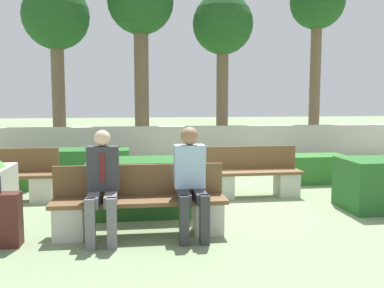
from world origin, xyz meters
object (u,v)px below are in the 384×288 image
object	(u,v)px
bench_front	(140,207)
bench_right_side	(254,178)
tree_rightmost	(317,9)
bench_left_side	(7,182)
tree_center_left	(141,9)
tree_center_right	(223,29)
person_seated_man	(103,180)
tree_leftmost	(56,22)
person_seated_woman	(191,176)
suitcase	(2,220)

from	to	relation	value
bench_front	bench_right_side	world-z (taller)	same
bench_right_side	tree_rightmost	xyz separation A→B (m)	(3.46, 5.56, 4.05)
bench_left_side	bench_right_side	distance (m)	4.17
bench_front	tree_center_left	xyz separation A→B (m)	(0.15, 7.54, 3.92)
tree_center_right	bench_right_side	bearing A→B (deg)	-95.85
bench_left_side	person_seated_man	bearing A→B (deg)	-40.98
tree_leftmost	tree_center_right	bearing A→B (deg)	3.05
bench_front	tree_rightmost	world-z (taller)	tree_rightmost
bench_front	person_seated_woman	xyz separation A→B (m)	(0.63, -0.14, 0.41)
bench_right_side	tree_center_right	xyz separation A→B (m)	(0.58, 5.68, 3.43)
person_seated_woman	tree_center_left	distance (m)	8.46
bench_front	bench_left_side	distance (m)	2.98
person_seated_man	person_seated_woman	world-z (taller)	person_seated_woman
bench_right_side	person_seated_man	size ratio (longest dim) A/B	1.22
bench_right_side	tree_center_left	xyz separation A→B (m)	(-1.85, 5.70, 3.94)
suitcase	bench_right_side	bearing A→B (deg)	30.19
tree_leftmost	tree_rightmost	size ratio (longest dim) A/B	0.90
bench_right_side	tree_rightmost	world-z (taller)	tree_rightmost
person_seated_man	tree_rightmost	world-z (taller)	tree_rightmost
bench_front	tree_leftmost	xyz separation A→B (m)	(-2.19, 7.27, 3.47)
bench_front	person_seated_woman	world-z (taller)	person_seated_woman
bench_left_side	tree_rightmost	distance (m)	10.16
bench_front	person_seated_woman	bearing A→B (deg)	-12.70
tree_center_right	tree_leftmost	bearing A→B (deg)	-176.95
person_seated_man	bench_right_side	bearing A→B (deg)	39.15
tree_center_left	tree_center_right	xyz separation A→B (m)	(2.43, -0.02, -0.52)
suitcase	tree_center_right	world-z (taller)	tree_center_right
tree_center_left	tree_center_right	bearing A→B (deg)	-0.45
bench_left_side	tree_center_left	size ratio (longest dim) A/B	0.30
tree_center_left	person_seated_man	bearing A→B (deg)	-94.39
tree_center_left	tree_center_right	distance (m)	2.48
bench_front	person_seated_woman	distance (m)	0.76
bench_right_side	bench_left_side	bearing A→B (deg)	-176.52
person_seated_man	tree_rightmost	size ratio (longest dim) A/B	0.24
suitcase	tree_center_right	bearing A→B (deg)	61.82
person_seated_woman	person_seated_man	bearing A→B (deg)	-179.76
suitcase	tree_leftmost	distance (m)	8.31
bench_left_side	person_seated_man	xyz separation A→B (m)	(1.73, -2.19, 0.41)
suitcase	tree_leftmost	size ratio (longest dim) A/B	0.17
tree_center_right	person_seated_woman	bearing A→B (deg)	-104.28
suitcase	tree_leftmost	bearing A→B (deg)	94.64
person_seated_man	tree_center_right	distance (m)	8.77
suitcase	tree_center_left	xyz separation A→B (m)	(1.73, 7.79, 3.95)
bench_front	bench_left_side	xyz separation A→B (m)	(-2.17, 2.04, -0.02)
bench_front	tree_center_right	bearing A→B (deg)	71.08
tree_center_left	tree_leftmost	bearing A→B (deg)	-173.34
tree_center_right	tree_rightmost	distance (m)	2.95
bench_right_side	tree_leftmost	world-z (taller)	tree_leftmost
person_seated_man	tree_rightmost	distance (m)	10.24
tree_center_right	bench_left_side	bearing A→B (deg)	-130.93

